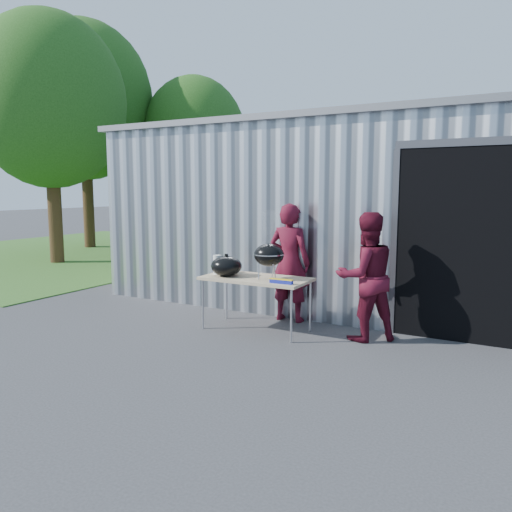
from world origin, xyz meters
The scene contains 14 objects.
ground centered at (0.00, 0.00, 0.00)m, with size 80.00×80.00×0.00m, color #343437.
building centered at (0.92, 4.59, 1.54)m, with size 8.20×6.20×3.10m.
grass_patch centered at (-9.00, 6.00, 0.01)m, with size 10.00×12.00×0.02m, color #2D591E.
tree_left centered at (-7.50, 4.00, 4.24)m, with size 3.93×3.93×6.51m.
tree_mid centered at (-9.50, 7.00, 4.85)m, with size 4.50×4.50×7.45m.
tree_far centered at (-6.50, 9.00, 3.74)m, with size 3.47×3.47×5.75m.
folding_table centered at (0.35, 0.91, 0.71)m, with size 1.50×0.75×0.75m.
kettle_grill centered at (0.57, 0.88, 1.17)m, with size 0.42×0.42×0.93m.
grill_lid centered at (-0.07, 0.81, 0.89)m, with size 0.44×0.44×0.32m.
paper_towels centered at (-0.26, 0.86, 0.89)m, with size 0.12×0.12×0.28m, color white.
white_tub centered at (-0.20, 1.09, 0.80)m, with size 0.20×0.15×0.10m, color white.
foil_box centered at (0.87, 0.66, 0.78)m, with size 0.32×0.05×0.06m.
person_cook centered at (0.54, 1.59, 0.88)m, with size 0.64×0.42×1.77m, color #550E1F.
person_bystander centered at (1.83, 1.20, 0.84)m, with size 0.82×0.64×1.68m, color #550E1F.
Camera 1 is at (3.67, -5.09, 1.97)m, focal length 35.00 mm.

